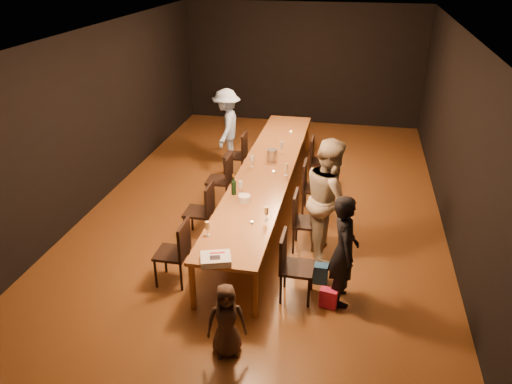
% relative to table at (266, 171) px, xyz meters
% --- Properties ---
extents(ground, '(10.00, 10.00, 0.00)m').
position_rel_table_xyz_m(ground, '(0.00, 0.00, -0.70)').
color(ground, '#4C2113').
rests_on(ground, ground).
extents(room_shell, '(6.04, 10.04, 3.02)m').
position_rel_table_xyz_m(room_shell, '(0.00, 0.00, 1.38)').
color(room_shell, black).
rests_on(room_shell, ground).
extents(table, '(0.90, 6.00, 0.75)m').
position_rel_table_xyz_m(table, '(0.00, 0.00, 0.00)').
color(table, brown).
rests_on(table, ground).
extents(chair_right_0, '(0.42, 0.42, 0.93)m').
position_rel_table_xyz_m(chair_right_0, '(0.85, -2.40, -0.24)').
color(chair_right_0, black).
rests_on(chair_right_0, ground).
extents(chair_right_1, '(0.42, 0.42, 0.93)m').
position_rel_table_xyz_m(chair_right_1, '(0.85, -1.20, -0.24)').
color(chair_right_1, black).
rests_on(chair_right_1, ground).
extents(chair_right_2, '(0.42, 0.42, 0.93)m').
position_rel_table_xyz_m(chair_right_2, '(0.85, 0.00, -0.24)').
color(chair_right_2, black).
rests_on(chair_right_2, ground).
extents(chair_right_3, '(0.42, 0.42, 0.93)m').
position_rel_table_xyz_m(chair_right_3, '(0.85, 1.20, -0.24)').
color(chair_right_3, black).
rests_on(chair_right_3, ground).
extents(chair_left_0, '(0.42, 0.42, 0.93)m').
position_rel_table_xyz_m(chair_left_0, '(-0.85, -2.40, -0.24)').
color(chair_left_0, black).
rests_on(chair_left_0, ground).
extents(chair_left_1, '(0.42, 0.42, 0.93)m').
position_rel_table_xyz_m(chair_left_1, '(-0.85, -1.20, -0.24)').
color(chair_left_1, black).
rests_on(chair_left_1, ground).
extents(chair_left_2, '(0.42, 0.42, 0.93)m').
position_rel_table_xyz_m(chair_left_2, '(-0.85, 0.00, -0.24)').
color(chair_left_2, black).
rests_on(chair_left_2, ground).
extents(chair_left_3, '(0.42, 0.42, 0.93)m').
position_rel_table_xyz_m(chair_left_3, '(-0.85, 1.20, -0.24)').
color(chair_left_3, black).
rests_on(chair_left_3, ground).
extents(woman_birthday, '(0.46, 0.61, 1.51)m').
position_rel_table_xyz_m(woman_birthday, '(1.42, -2.35, 0.05)').
color(woman_birthday, black).
rests_on(woman_birthday, ground).
extents(woman_tan, '(0.89, 1.03, 1.82)m').
position_rel_table_xyz_m(woman_tan, '(1.15, -1.25, 0.21)').
color(woman_tan, tan).
rests_on(woman_tan, ground).
extents(man_blue, '(0.66, 1.06, 1.59)m').
position_rel_table_xyz_m(man_blue, '(-1.20, 1.91, 0.09)').
color(man_blue, '#9ABEEF').
rests_on(man_blue, ground).
extents(child, '(0.51, 0.41, 0.91)m').
position_rel_table_xyz_m(child, '(0.21, -3.56, -0.25)').
color(child, '#3D2C22').
rests_on(child, ground).
extents(gift_bag_red, '(0.24, 0.16, 0.26)m').
position_rel_table_xyz_m(gift_bag_red, '(1.28, -2.52, -0.57)').
color(gift_bag_red, '#C41D4B').
rests_on(gift_bag_red, ground).
extents(gift_bag_blue, '(0.22, 0.15, 0.28)m').
position_rel_table_xyz_m(gift_bag_blue, '(1.12, -2.02, -0.56)').
color(gift_bag_blue, '#225796').
rests_on(gift_bag_blue, ground).
extents(birthday_cake, '(0.43, 0.39, 0.09)m').
position_rel_table_xyz_m(birthday_cake, '(-0.08, -2.90, 0.09)').
color(birthday_cake, white).
rests_on(birthday_cake, table).
extents(plate_stack, '(0.22, 0.22, 0.10)m').
position_rel_table_xyz_m(plate_stack, '(-0.09, -1.28, 0.10)').
color(plate_stack, white).
rests_on(plate_stack, table).
extents(champagne_bottle, '(0.08, 0.08, 0.33)m').
position_rel_table_xyz_m(champagne_bottle, '(-0.31, -1.07, 0.21)').
color(champagne_bottle, black).
rests_on(champagne_bottle, table).
extents(ice_bucket, '(0.20, 0.20, 0.20)m').
position_rel_table_xyz_m(ice_bucket, '(0.03, 0.39, 0.15)').
color(ice_bucket, '#ABABB0').
rests_on(ice_bucket, table).
extents(wineglass_0, '(0.06, 0.06, 0.21)m').
position_rel_table_xyz_m(wineglass_0, '(-0.35, -2.33, 0.15)').
color(wineglass_0, beige).
rests_on(wineglass_0, table).
extents(wineglass_1, '(0.06, 0.06, 0.21)m').
position_rel_table_xyz_m(wineglass_1, '(0.32, -1.77, 0.15)').
color(wineglass_1, beige).
rests_on(wineglass_1, table).
extents(wineglass_2, '(0.06, 0.06, 0.21)m').
position_rel_table_xyz_m(wineglass_2, '(-0.22, -1.02, 0.15)').
color(wineglass_2, silver).
rests_on(wineglass_2, table).
extents(wineglass_3, '(0.06, 0.06, 0.21)m').
position_rel_table_xyz_m(wineglass_3, '(0.37, -0.20, 0.15)').
color(wineglass_3, beige).
rests_on(wineglass_3, table).
extents(wineglass_4, '(0.06, 0.06, 0.21)m').
position_rel_table_xyz_m(wineglass_4, '(-0.26, 0.04, 0.15)').
color(wineglass_4, silver).
rests_on(wineglass_4, table).
extents(wineglass_5, '(0.06, 0.06, 0.21)m').
position_rel_table_xyz_m(wineglass_5, '(0.13, 0.80, 0.15)').
color(wineglass_5, silver).
rests_on(wineglass_5, table).
extents(tealight_near, '(0.05, 0.05, 0.03)m').
position_rel_table_xyz_m(tealight_near, '(0.15, -1.90, 0.06)').
color(tealight_near, '#B2B7B2').
rests_on(tealight_near, table).
extents(tealight_mid, '(0.05, 0.05, 0.03)m').
position_rel_table_xyz_m(tealight_mid, '(0.15, -0.15, 0.06)').
color(tealight_mid, '#B2B7B2').
rests_on(tealight_mid, table).
extents(tealight_far, '(0.05, 0.05, 0.03)m').
position_rel_table_xyz_m(tealight_far, '(0.15, 1.91, 0.06)').
color(tealight_far, '#B2B7B2').
rests_on(tealight_far, table).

